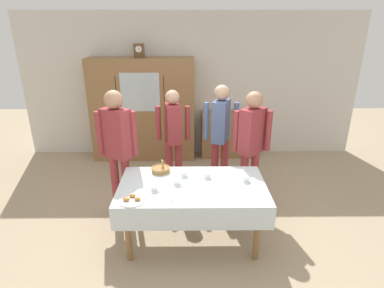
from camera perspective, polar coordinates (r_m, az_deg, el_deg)
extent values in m
plane|color=tan|center=(4.27, 0.03, -14.97)|extent=(12.00, 12.00, 0.00)
cube|color=silver|center=(6.21, -0.23, 10.39)|extent=(6.40, 0.10, 2.70)
cylinder|color=olive|center=(3.68, -11.43, -15.24)|extent=(0.07, 0.07, 0.73)
cylinder|color=olive|center=(3.69, 11.62, -15.10)|extent=(0.07, 0.07, 0.73)
cylinder|color=olive|center=(4.25, -9.77, -9.68)|extent=(0.07, 0.07, 0.73)
cylinder|color=olive|center=(4.26, 9.75, -9.58)|extent=(0.07, 0.07, 0.73)
cube|color=silver|center=(3.70, 0.06, -7.53)|extent=(1.70, 0.97, 0.03)
cube|color=silver|center=(3.36, 0.16, -13.57)|extent=(1.70, 0.01, 0.24)
cube|color=olive|center=(6.07, -8.78, 6.06)|extent=(1.92, 0.45, 1.91)
cube|color=silver|center=(5.76, -9.30, 9.12)|extent=(0.69, 0.01, 0.69)
cube|color=black|center=(5.96, -13.06, 4.50)|extent=(0.01, 0.01, 1.53)
cube|color=black|center=(5.83, -4.90, 4.63)|extent=(0.01, 0.01, 1.53)
cube|color=brown|center=(5.88, -9.47, 16.21)|extent=(0.18, 0.10, 0.24)
cylinder|color=white|center=(5.83, -9.57, 16.44)|extent=(0.11, 0.01, 0.11)
cube|color=black|center=(5.82, -9.59, 16.58)|extent=(0.00, 0.00, 0.04)
cube|color=black|center=(5.82, -9.38, 16.44)|extent=(0.05, 0.00, 0.00)
cube|color=olive|center=(6.25, 6.21, 1.74)|extent=(0.98, 0.35, 0.89)
cube|color=#B29333|center=(6.11, 6.39, 5.80)|extent=(0.15, 0.23, 0.03)
cube|color=#B29333|center=(6.11, 6.40, 6.10)|extent=(0.13, 0.20, 0.04)
cylinder|color=silver|center=(3.82, 9.61, -6.60)|extent=(0.13, 0.13, 0.01)
cylinder|color=silver|center=(3.80, 9.64, -6.18)|extent=(0.08, 0.08, 0.05)
torus|color=silver|center=(3.81, 10.21, -6.13)|extent=(0.04, 0.01, 0.04)
cylinder|color=white|center=(3.60, -6.78, -8.26)|extent=(0.13, 0.13, 0.01)
cylinder|color=white|center=(3.59, -6.80, -7.83)|extent=(0.08, 0.08, 0.05)
torus|color=white|center=(3.58, -6.19, -7.80)|extent=(0.04, 0.01, 0.04)
cylinder|color=white|center=(3.70, -2.73, -7.22)|extent=(0.13, 0.13, 0.01)
cylinder|color=white|center=(3.69, -2.74, -6.79)|extent=(0.08, 0.08, 0.05)
torus|color=white|center=(3.69, -2.15, -6.76)|extent=(0.04, 0.01, 0.04)
cylinder|color=#47230F|center=(3.68, -2.75, -6.50)|extent=(0.06, 0.06, 0.01)
cylinder|color=silver|center=(3.88, -1.46, -5.79)|extent=(0.13, 0.13, 0.01)
cylinder|color=silver|center=(3.87, -1.47, -5.38)|extent=(0.08, 0.08, 0.05)
torus|color=silver|center=(3.86, -0.90, -5.34)|extent=(0.04, 0.01, 0.04)
cylinder|color=white|center=(3.85, 2.71, -6.01)|extent=(0.13, 0.13, 0.01)
cylinder|color=white|center=(3.84, 2.72, -5.60)|extent=(0.08, 0.08, 0.05)
torus|color=white|center=(3.84, 3.29, -5.55)|extent=(0.04, 0.01, 0.04)
cylinder|color=#47230F|center=(3.83, 2.73, -5.31)|extent=(0.06, 0.06, 0.01)
cylinder|color=#9E7542|center=(4.01, -5.64, -4.63)|extent=(0.22, 0.22, 0.05)
torus|color=#9E7542|center=(4.00, -5.65, -4.31)|extent=(0.24, 0.24, 0.02)
cylinder|color=tan|center=(3.96, -5.31, -3.75)|extent=(0.02, 0.02, 0.12)
cylinder|color=tan|center=(3.97, -5.24, -3.66)|extent=(0.04, 0.02, 0.12)
cylinder|color=tan|center=(3.99, -5.28, -3.57)|extent=(0.03, 0.03, 0.12)
cylinder|color=white|center=(3.45, -10.68, -9.91)|extent=(0.28, 0.28, 0.01)
ellipsoid|color=#BC7F3D|center=(3.42, -9.76, -9.69)|extent=(0.07, 0.05, 0.04)
ellipsoid|color=#BC7F3D|center=(3.49, -10.66, -9.06)|extent=(0.07, 0.05, 0.04)
ellipsoid|color=#BC7F3D|center=(3.43, -11.72, -9.68)|extent=(0.07, 0.05, 0.04)
cube|color=silver|center=(3.71, 4.36, -7.27)|extent=(0.10, 0.01, 0.00)
ellipsoid|color=silver|center=(3.71, 5.21, -7.23)|extent=(0.03, 0.02, 0.01)
cube|color=silver|center=(3.41, -4.41, -9.98)|extent=(0.10, 0.01, 0.00)
ellipsoid|color=silver|center=(3.41, -3.48, -9.97)|extent=(0.03, 0.02, 0.01)
cylinder|color=#933338|center=(4.62, 9.21, -6.21)|extent=(0.11, 0.11, 0.83)
cylinder|color=#933338|center=(4.65, 11.04, -6.17)|extent=(0.11, 0.11, 0.83)
cube|color=#933338|center=(4.35, 10.74, 2.32)|extent=(0.40, 0.39, 0.62)
sphere|color=tan|center=(4.23, 11.14, 7.75)|extent=(0.22, 0.22, 0.22)
cylinder|color=#933338|center=(4.31, 7.87, 2.33)|extent=(0.08, 0.08, 0.56)
cylinder|color=#933338|center=(4.40, 13.56, 2.31)|extent=(0.08, 0.08, 0.56)
cylinder|color=#933338|center=(5.06, -4.11, -3.69)|extent=(0.11, 0.11, 0.78)
cylinder|color=#933338|center=(5.06, -2.42, -3.69)|extent=(0.11, 0.11, 0.78)
cube|color=#933338|center=(4.81, -3.44, 3.73)|extent=(0.27, 0.39, 0.59)
sphere|color=tan|center=(4.71, -3.54, 8.38)|extent=(0.21, 0.21, 0.21)
cylinder|color=#933338|center=(4.83, -6.05, 3.71)|extent=(0.08, 0.08, 0.53)
cylinder|color=#933338|center=(4.80, -0.81, 3.75)|extent=(0.08, 0.08, 0.53)
cylinder|color=#933338|center=(4.47, -13.51, -7.32)|extent=(0.11, 0.11, 0.86)
cylinder|color=#933338|center=(4.44, -11.60, -7.37)|extent=(0.11, 0.11, 0.86)
cube|color=#933338|center=(4.15, -13.38, 1.84)|extent=(0.41, 0.36, 0.65)
sphere|color=tan|center=(4.03, -13.92, 7.74)|extent=(0.23, 0.23, 0.23)
cylinder|color=#933338|center=(4.21, -16.31, 1.80)|extent=(0.08, 0.08, 0.58)
cylinder|color=#933338|center=(4.11, -10.39, 1.87)|extent=(0.08, 0.08, 0.58)
cylinder|color=#933338|center=(4.98, 4.08, -3.84)|extent=(0.11, 0.11, 0.83)
cylinder|color=#933338|center=(5.00, 5.80, -3.82)|extent=(0.11, 0.11, 0.83)
cube|color=slate|center=(4.73, 5.22, 4.15)|extent=(0.31, 0.41, 0.62)
sphere|color=tan|center=(4.62, 5.40, 9.16)|extent=(0.22, 0.22, 0.22)
cylinder|color=slate|center=(4.71, 2.55, 4.15)|extent=(0.08, 0.08, 0.56)
cylinder|color=slate|center=(4.76, 7.87, 4.13)|extent=(0.08, 0.08, 0.56)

